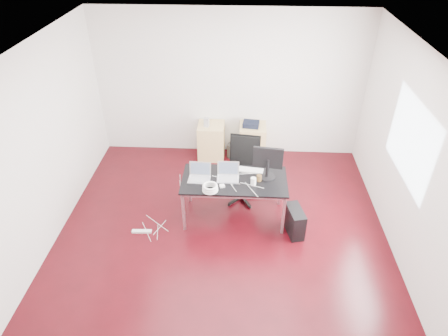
{
  "coord_description": "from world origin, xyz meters",
  "views": [
    {
      "loc": [
        0.27,
        -4.51,
        4.25
      ],
      "look_at": [
        0.0,
        0.55,
        0.85
      ],
      "focal_mm": 32.0,
      "sensor_mm": 36.0,
      "label": 1
    }
  ],
  "objects_px": {
    "pc_tower": "(295,221)",
    "office_chair": "(243,166)",
    "desk": "(234,182)",
    "filing_cabinet_left": "(211,141)",
    "filing_cabinet_right": "(252,142)"
  },
  "relations": [
    {
      "from": "desk",
      "to": "office_chair",
      "type": "distance_m",
      "value": 0.58
    },
    {
      "from": "filing_cabinet_right",
      "to": "pc_tower",
      "type": "relative_size",
      "value": 1.56
    },
    {
      "from": "filing_cabinet_left",
      "to": "filing_cabinet_right",
      "type": "relative_size",
      "value": 1.0
    },
    {
      "from": "filing_cabinet_left",
      "to": "pc_tower",
      "type": "distance_m",
      "value": 2.57
    },
    {
      "from": "filing_cabinet_right",
      "to": "desk",
      "type": "bearing_deg",
      "value": -99.32
    },
    {
      "from": "desk",
      "to": "filing_cabinet_right",
      "type": "bearing_deg",
      "value": 80.68
    },
    {
      "from": "desk",
      "to": "filing_cabinet_left",
      "type": "relative_size",
      "value": 2.29
    },
    {
      "from": "filing_cabinet_left",
      "to": "pc_tower",
      "type": "relative_size",
      "value": 1.56
    },
    {
      "from": "desk",
      "to": "office_chair",
      "type": "xyz_separation_m",
      "value": [
        0.13,
        0.56,
        -0.07
      ]
    },
    {
      "from": "pc_tower",
      "to": "filing_cabinet_right",
      "type": "bearing_deg",
      "value": 93.37
    },
    {
      "from": "office_chair",
      "to": "filing_cabinet_right",
      "type": "bearing_deg",
      "value": 89.92
    },
    {
      "from": "pc_tower",
      "to": "office_chair",
      "type": "bearing_deg",
      "value": 118.94
    },
    {
      "from": "filing_cabinet_left",
      "to": "filing_cabinet_right",
      "type": "xyz_separation_m",
      "value": [
        0.8,
        0.0,
        0.0
      ]
    },
    {
      "from": "office_chair",
      "to": "filing_cabinet_left",
      "type": "relative_size",
      "value": 1.54
    },
    {
      "from": "office_chair",
      "to": "filing_cabinet_right",
      "type": "distance_m",
      "value": 1.28
    }
  ]
}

